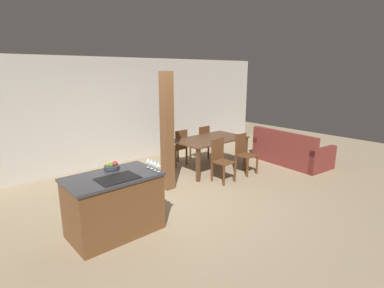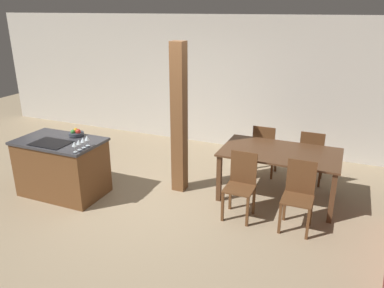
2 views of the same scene
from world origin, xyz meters
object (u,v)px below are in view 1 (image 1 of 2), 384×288
object	(u,v)px
dining_chair_near_right	(244,153)
dining_chair_far_left	(179,147)
dining_chair_far_right	(201,142)
kitchen_island	(114,204)
fruit_bowl	(112,166)
wine_glass_middle	(155,163)
couch	(290,152)
timber_post	(167,132)
wine_glass_near	(158,164)
dining_chair_near_left	(221,159)
wine_glass_far	(151,161)
dining_table	(210,142)
wine_glass_end	(148,160)

from	to	relation	value
dining_chair_near_right	dining_chair_far_left	bearing A→B (deg)	118.21
dining_chair_near_right	dining_chair_far_right	xyz separation A→B (m)	(0.00, 1.48, 0.00)
kitchen_island	fruit_bowl	bearing A→B (deg)	63.63
wine_glass_middle	couch	world-z (taller)	wine_glass_middle
dining_chair_far_left	wine_glass_middle	bearing A→B (deg)	44.48
wine_glass_middle	dining_chair_near_right	world-z (taller)	wine_glass_middle
dining_chair_far_right	timber_post	distance (m)	2.31
kitchen_island	dining_chair_far_left	distance (m)	3.38
wine_glass_near	wine_glass_middle	xyz separation A→B (m)	(0.00, 0.09, 0.00)
fruit_bowl	wine_glass_near	world-z (taller)	wine_glass_near
wine_glass_near	dining_chair_near_left	size ratio (longest dim) A/B	0.17
wine_glass_middle	dining_chair_far_right	bearing A→B (deg)	35.83
wine_glass_far	wine_glass_near	bearing A→B (deg)	-90.00
dining_chair_far_left	dining_chair_far_right	xyz separation A→B (m)	(0.79, 0.00, 0.00)
fruit_bowl	wine_glass_middle	xyz separation A→B (m)	(0.46, -0.50, 0.08)
kitchen_island	dining_table	xyz separation A→B (m)	(3.18, 1.18, 0.22)
dining_table	dining_chair_far_left	distance (m)	0.86
wine_glass_middle	dining_table	world-z (taller)	wine_glass_middle
kitchen_island	dining_table	world-z (taller)	kitchen_island
wine_glass_middle	wine_glass_far	distance (m)	0.09
dining_chair_far_right	timber_post	size ratio (longest dim) A/B	0.39
kitchen_island	fruit_bowl	world-z (taller)	fruit_bowl
dining_table	dining_chair_near_right	xyz separation A→B (m)	(0.40, -0.74, -0.19)
dining_chair_far_left	fruit_bowl	bearing A→B (deg)	32.06
kitchen_island	couch	size ratio (longest dim) A/B	0.67
wine_glass_middle	timber_post	bearing A→B (deg)	46.14
wine_glass_end	dining_chair_near_right	world-z (taller)	wine_glass_end
wine_glass_end	couch	world-z (taller)	wine_glass_end
dining_chair_near_right	timber_post	xyz separation A→B (m)	(-1.93, 0.42, 0.69)
couch	wine_glass_end	bearing A→B (deg)	98.42
dining_chair_far_left	dining_chair_near_right	bearing A→B (deg)	118.21
dining_chair_near_right	timber_post	world-z (taller)	timber_post
wine_glass_far	dining_chair_far_right	size ratio (longest dim) A/B	0.17
wine_glass_middle	wine_glass_far	size ratio (longest dim) A/B	1.00
wine_glass_end	dining_chair_near_right	bearing A→B (deg)	9.46
fruit_bowl	couch	size ratio (longest dim) A/B	0.12
wine_glass_end	dining_chair_far_right	distance (m)	3.62
wine_glass_far	dining_chair_far_left	distance (m)	3.06
kitchen_island	couch	distance (m)	5.10
wine_glass_near	wine_glass_far	world-z (taller)	same
dining_chair_near_left	dining_chair_far_left	bearing A→B (deg)	90.00
wine_glass_middle	couch	distance (m)	4.59
wine_glass_end	dining_chair_near_right	distance (m)	3.08
dining_table	wine_glass_near	bearing A→B (deg)	-149.76
kitchen_island	wine_glass_end	world-z (taller)	wine_glass_end
fruit_bowl	dining_chair_near_right	xyz separation A→B (m)	(3.45, 0.19, -0.47)
wine_glass_end	dining_chair_far_left	bearing A→B (deg)	41.94
wine_glass_near	dining_chair_far_right	world-z (taller)	wine_glass_near
kitchen_island	wine_glass_far	bearing A→B (deg)	-13.84
dining_chair_near_left	couch	distance (m)	2.35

